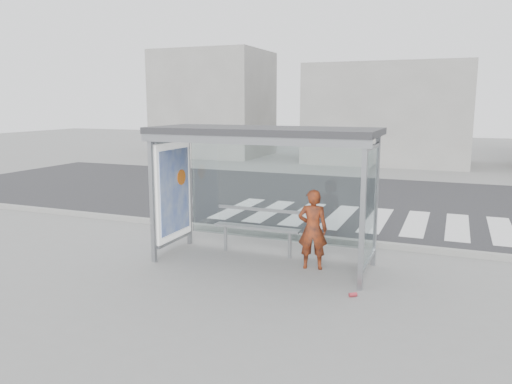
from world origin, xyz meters
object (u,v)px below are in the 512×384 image
person (313,229)px  soda_can (353,295)px  bus_shelter (246,160)px  bench (257,227)px

person → soda_can: person is taller
person → soda_can: bearing=119.5°
bus_shelter → person: (1.33, 0.02, -1.23)m
bus_shelter → bench: 1.51m
bus_shelter → soda_can: 3.22m
bus_shelter → bench: bearing=85.8°
bus_shelter → bench: (0.04, 0.49, -1.43)m
bus_shelter → soda_can: (2.32, -1.10, -1.95)m
bus_shelter → soda_can: size_ratio=33.32×
bench → soda_can: bench is taller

